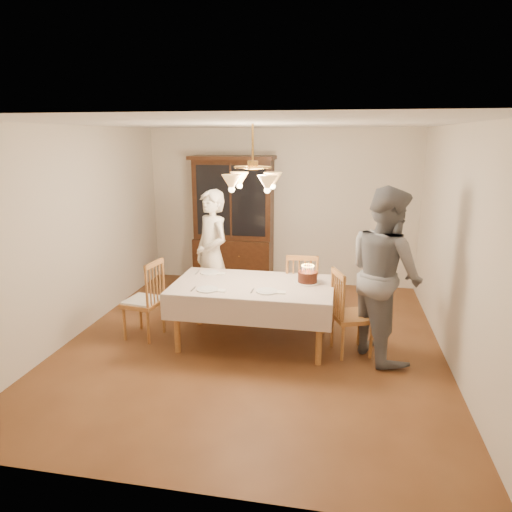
% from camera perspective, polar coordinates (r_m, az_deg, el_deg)
% --- Properties ---
extents(ground, '(5.00, 5.00, 0.00)m').
position_cam_1_polar(ground, '(5.73, -0.37, -10.71)').
color(ground, '#5B331A').
rests_on(ground, ground).
extents(room_shell, '(5.00, 5.00, 5.00)m').
position_cam_1_polar(room_shell, '(5.25, -0.40, 5.07)').
color(room_shell, white).
rests_on(room_shell, ground).
extents(dining_table, '(1.90, 1.10, 0.76)m').
position_cam_1_polar(dining_table, '(5.48, -0.38, -4.24)').
color(dining_table, '#995E2C').
rests_on(dining_table, ground).
extents(china_hutch, '(1.38, 0.54, 2.16)m').
position_cam_1_polar(china_hutch, '(7.68, -2.82, 4.03)').
color(china_hutch, black).
rests_on(china_hutch, ground).
extents(chair_far_side, '(0.46, 0.44, 1.00)m').
position_cam_1_polar(chair_far_side, '(6.13, 5.75, -4.60)').
color(chair_far_side, '#995E2C').
rests_on(chair_far_side, ground).
extents(chair_left_end, '(0.48, 0.50, 1.00)m').
position_cam_1_polar(chair_left_end, '(5.89, -13.86, -5.66)').
color(chair_left_end, '#995E2C').
rests_on(chair_left_end, ground).
extents(chair_right_end, '(0.55, 0.56, 1.00)m').
position_cam_1_polar(chair_right_end, '(5.42, 11.79, -7.48)').
color(chair_right_end, '#995E2C').
rests_on(chair_right_end, ground).
extents(elderly_woman, '(0.76, 0.76, 1.78)m').
position_cam_1_polar(elderly_woman, '(6.24, -5.52, 0.09)').
color(elderly_woman, white).
rests_on(elderly_woman, ground).
extents(adult_in_grey, '(1.10, 1.18, 1.96)m').
position_cam_1_polar(adult_in_grey, '(5.29, 15.84, -2.14)').
color(adult_in_grey, slate).
rests_on(adult_in_grey, ground).
extents(birthday_cake, '(0.30, 0.30, 0.22)m').
position_cam_1_polar(birthday_cake, '(5.50, 6.46, -2.68)').
color(birthday_cake, white).
rests_on(birthday_cake, dining_table).
extents(place_setting_near_left, '(0.39, 0.25, 0.02)m').
position_cam_1_polar(place_setting_near_left, '(5.26, -5.96, -4.19)').
color(place_setting_near_left, white).
rests_on(place_setting_near_left, dining_table).
extents(place_setting_near_right, '(0.39, 0.24, 0.02)m').
position_cam_1_polar(place_setting_near_right, '(5.17, 1.51, -4.43)').
color(place_setting_near_right, white).
rests_on(place_setting_near_right, dining_table).
extents(place_setting_far_left, '(0.38, 0.23, 0.02)m').
position_cam_1_polar(place_setting_far_left, '(5.89, -5.72, -2.09)').
color(place_setting_far_left, white).
rests_on(place_setting_far_left, dining_table).
extents(chandelier, '(0.62, 0.62, 0.73)m').
position_cam_1_polar(chandelier, '(5.20, -0.41, 9.37)').
color(chandelier, '#BF8C3F').
rests_on(chandelier, ground).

